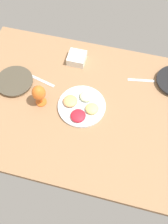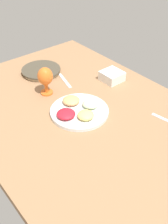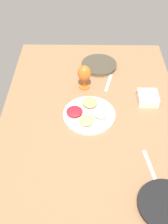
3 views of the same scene
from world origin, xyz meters
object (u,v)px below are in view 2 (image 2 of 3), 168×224
(dinner_plate_right, at_px, (41,71))
(hurricane_glass_orange, at_px, (45,78))
(fruit_platter, at_px, (79,110))
(square_bowl_white, at_px, (112,76))

(dinner_plate_right, distance_m, hurricane_glass_orange, 0.25)
(fruit_platter, xyz_separation_m, hurricane_glass_orange, (0.26, 0.03, 0.08))
(dinner_plate_right, bearing_deg, square_bowl_white, -140.97)
(dinner_plate_right, xyz_separation_m, square_bowl_white, (-0.35, -0.28, 0.02))
(square_bowl_white, bearing_deg, fruit_platter, 109.54)
(fruit_platter, height_order, hurricane_glass_orange, hurricane_glass_orange)
(dinner_plate_right, relative_size, hurricane_glass_orange, 1.52)
(fruit_platter, distance_m, hurricane_glass_orange, 0.27)
(dinner_plate_right, bearing_deg, fruit_platter, 171.36)
(dinner_plate_right, xyz_separation_m, hurricane_glass_orange, (-0.22, 0.10, 0.09))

